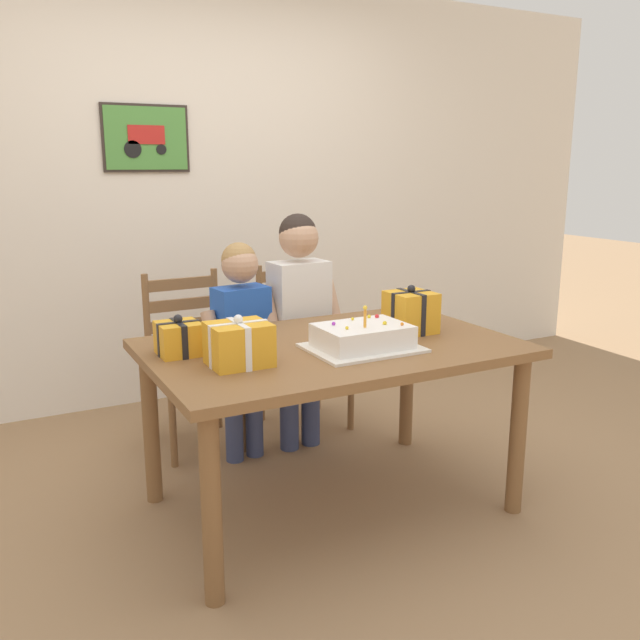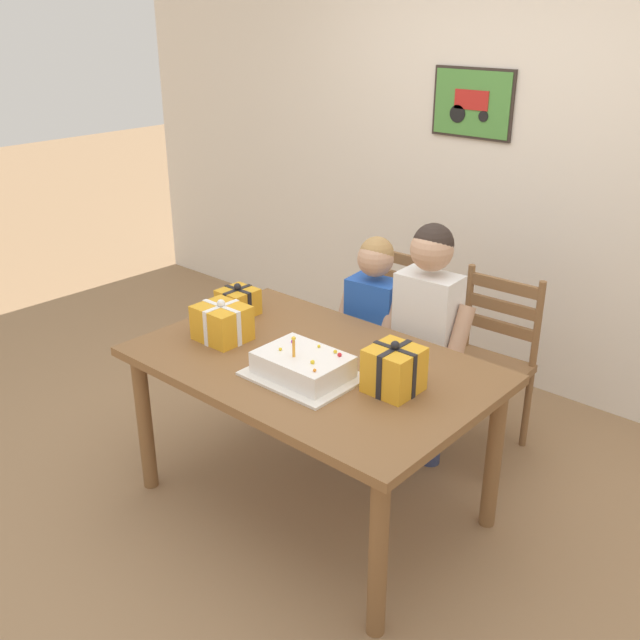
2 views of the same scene
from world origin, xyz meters
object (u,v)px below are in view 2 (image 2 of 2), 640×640
object	(u,v)px
gift_box_red_large	(222,323)
child_younger	(373,321)
gift_box_beside_cake	(394,370)
chair_right	(484,365)
dining_table	(312,379)
child_older	(427,323)
gift_box_corner_small	(238,302)
chair_left	(382,331)
birthday_cake	(303,366)

from	to	relation	value
gift_box_red_large	child_younger	bearing A→B (deg)	68.30
gift_box_beside_cake	chair_right	distance (m)	1.00
dining_table	gift_box_beside_cake	xyz separation A→B (m)	(0.41, 0.02, 0.18)
child_younger	chair_right	bearing A→B (deg)	32.75
dining_table	child_older	world-z (taller)	child_older
gift_box_beside_cake	child_older	size ratio (longest dim) A/B	0.18
dining_table	gift_box_beside_cake	distance (m)	0.45
gift_box_corner_small	child_older	bearing A→B (deg)	32.79
chair_left	chair_right	size ratio (longest dim) A/B	1.00
gift_box_corner_small	chair_left	bearing A→B (deg)	70.26
birthday_cake	gift_box_red_large	size ratio (longest dim) A/B	1.92
gift_box_corner_small	child_younger	bearing A→B (deg)	47.57
chair_left	child_older	world-z (taller)	child_older
birthday_cake	dining_table	bearing A→B (deg)	118.09
gift_box_beside_cake	gift_box_corner_small	bearing A→B (deg)	173.20
dining_table	chair_left	xyz separation A→B (m)	(-0.32, 0.95, -0.18)
gift_box_corner_small	chair_right	world-z (taller)	chair_right
gift_box_red_large	chair_left	xyz separation A→B (m)	(0.13, 1.05, -0.35)
gift_box_red_large	child_younger	xyz separation A→B (m)	(0.29, 0.74, -0.15)
gift_box_red_large	child_older	xyz separation A→B (m)	(0.61, 0.74, -0.07)
gift_box_beside_cake	chair_right	xyz separation A→B (m)	(-0.09, 0.92, -0.36)
gift_box_corner_small	child_younger	world-z (taller)	child_younger
child_younger	child_older	bearing A→B (deg)	-0.05
birthday_cake	gift_box_red_large	xyz separation A→B (m)	(-0.52, 0.03, 0.03)
dining_table	gift_box_red_large	xyz separation A→B (m)	(-0.45, -0.10, 0.17)
gift_box_corner_small	chair_left	distance (m)	0.92
chair_left	child_older	xyz separation A→B (m)	(0.48, -0.31, 0.28)
gift_box_beside_cake	birthday_cake	bearing A→B (deg)	-156.03
birthday_cake	child_older	xyz separation A→B (m)	(0.09, 0.77, -0.04)
chair_right	child_younger	size ratio (longest dim) A/B	0.83
chair_right	child_older	xyz separation A→B (m)	(-0.16, -0.31, 0.28)
dining_table	gift_box_beside_cake	bearing A→B (deg)	2.86
gift_box_red_large	child_older	size ratio (longest dim) A/B	0.19
chair_left	child_younger	bearing A→B (deg)	-61.62
gift_box_red_large	gift_box_corner_small	size ratio (longest dim) A/B	1.33
dining_table	child_older	xyz separation A→B (m)	(0.16, 0.64, 0.10)
gift_box_corner_small	chair_left	world-z (taller)	chair_left
gift_box_beside_cake	chair_right	size ratio (longest dim) A/B	0.24
gift_box_corner_small	child_older	size ratio (longest dim) A/B	0.14
gift_box_beside_cake	gift_box_corner_small	world-z (taller)	gift_box_beside_cake
gift_box_red_large	chair_left	bearing A→B (deg)	82.97
gift_box_beside_cake	gift_box_corner_small	distance (m)	1.03
dining_table	birthday_cake	xyz separation A→B (m)	(0.07, -0.13, 0.14)
child_older	birthday_cake	bearing A→B (deg)	-96.61
chair_right	gift_box_beside_cake	bearing A→B (deg)	-84.27
child_younger	gift_box_corner_small	bearing A→B (deg)	-132.43
child_older	dining_table	bearing A→B (deg)	-104.02
chair_right	gift_box_red_large	bearing A→B (deg)	-126.37
gift_box_corner_small	chair_right	distance (m)	1.27
gift_box_red_large	child_younger	size ratio (longest dim) A/B	0.21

